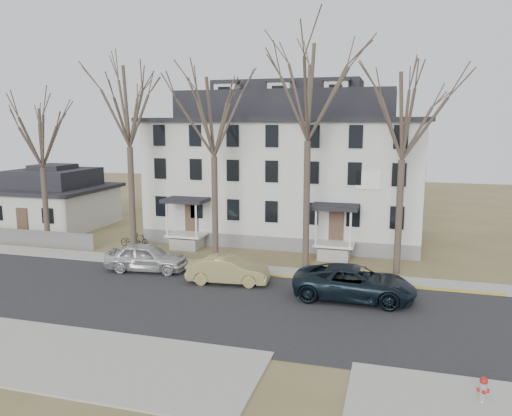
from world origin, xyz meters
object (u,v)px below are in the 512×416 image
(tree_mid_right, at_px, (404,110))
(bicycle_left, at_px, (130,241))
(tree_bungalow, at_px, (40,134))
(fire_hydrant, at_px, (483,390))
(car_tan, at_px, (228,271))
(boarding_house, at_px, (287,168))
(car_navy, at_px, (354,284))
(small_house, at_px, (55,201))
(tree_center, at_px, (309,85))
(bicycle_right, at_px, (140,240))
(tree_far_left, at_px, (128,100))
(car_silver, at_px, (147,258))
(tree_mid_left, at_px, (214,111))

(tree_mid_right, distance_m, bicycle_left, 20.75)
(tree_bungalow, height_order, fire_hydrant, tree_bungalow)
(car_tan, bearing_deg, boarding_house, -8.92)
(tree_mid_right, xyz_separation_m, car_tan, (-9.04, -4.60, -8.85))
(car_navy, bearing_deg, small_house, 66.47)
(boarding_house, relative_size, tree_center, 1.41)
(car_tan, bearing_deg, fire_hydrant, -134.59)
(tree_mid_right, height_order, bicycle_right, tree_mid_right)
(tree_far_left, bearing_deg, car_tan, -28.53)
(tree_far_left, distance_m, tree_center, 12.02)
(tree_mid_right, distance_m, car_tan, 13.46)
(tree_mid_right, relative_size, bicycle_left, 7.57)
(tree_bungalow, height_order, bicycle_right, tree_bungalow)
(car_silver, relative_size, fire_hydrant, 5.56)
(car_tan, bearing_deg, tree_center, -44.09)
(car_navy, bearing_deg, bicycle_right, 66.36)
(tree_mid_left, bearing_deg, fire_hydrant, -44.18)
(tree_mid_left, xyz_separation_m, tree_mid_right, (11.50, 0.00, 0.00))
(tree_mid_left, bearing_deg, tree_bungalow, 180.00)
(car_tan, distance_m, car_navy, 7.02)
(tree_center, relative_size, tree_bungalow, 1.36)
(tree_center, relative_size, fire_hydrant, 16.61)
(small_house, xyz_separation_m, car_silver, (13.96, -9.89, -1.41))
(tree_far_left, relative_size, tree_center, 0.93)
(tree_mid_right, xyz_separation_m, bicycle_right, (-17.94, 1.64, -9.11))
(bicycle_left, distance_m, bicycle_right, 0.70)
(car_silver, xyz_separation_m, car_tan, (5.50, -0.90, -0.09))
(tree_mid_left, height_order, tree_center, tree_center)
(tree_mid_left, distance_m, tree_center, 6.18)
(tree_far_left, height_order, fire_hydrant, tree_far_left)
(small_house, height_order, tree_bungalow, tree_bungalow)
(tree_mid_right, xyz_separation_m, car_silver, (-14.54, -3.70, -8.76))
(fire_hydrant, bearing_deg, bicycle_left, 144.55)
(small_house, relative_size, car_tan, 1.91)
(tree_mid_right, distance_m, car_silver, 17.38)
(tree_far_left, relative_size, car_tan, 3.01)
(tree_mid_left, relative_size, car_tan, 2.79)
(tree_far_left, relative_size, tree_bungalow, 1.27)
(tree_center, xyz_separation_m, fire_hydrant, (8.22, -13.82, -10.64))
(tree_far_left, bearing_deg, fire_hydrant, -34.35)
(tree_mid_left, bearing_deg, bicycle_right, 165.74)
(tree_mid_right, relative_size, bicycle_right, 7.81)
(bicycle_right, bearing_deg, small_house, 83.66)
(tree_mid_left, bearing_deg, tree_mid_right, 0.00)
(boarding_house, bearing_deg, tree_bungalow, -152.99)
(small_house, bearing_deg, boarding_house, 5.59)
(small_house, distance_m, tree_bungalow, 9.43)
(tree_mid_left, bearing_deg, tree_far_left, 180.00)
(tree_mid_right, height_order, fire_hydrant, tree_mid_right)
(boarding_house, height_order, tree_bungalow, boarding_house)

